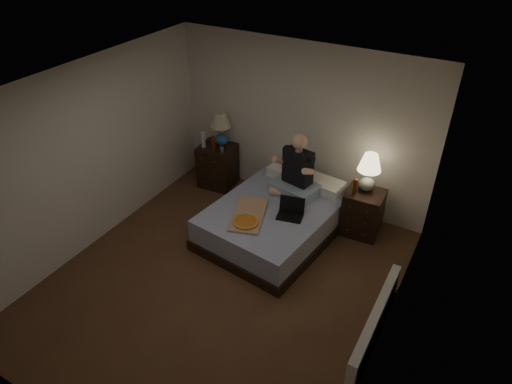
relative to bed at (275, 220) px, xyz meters
The scene contains 19 objects.
floor 1.23m from the bed, 96.50° to the right, with size 4.00×4.50×0.00m, color brown.
ceiling 2.56m from the bed, 96.50° to the right, with size 4.00×4.50×0.00m, color white.
wall_back 1.46m from the bed, 97.38° to the left, with size 4.00×2.50×0.00m, color silver.
wall_front 3.59m from the bed, 92.27° to the right, with size 4.00×2.50×0.00m, color silver.
wall_left 2.65m from the bed, 150.74° to the right, with size 4.50×2.50×0.00m, color silver.
wall_right 2.43m from the bed, 32.71° to the right, with size 4.50×2.50×0.00m, color silver.
bed is the anchor object (origin of this frame).
nightstand_left 1.62m from the bed, 153.33° to the left, with size 0.55×0.50×0.72m, color black.
nightstand_right 1.25m from the bed, 31.80° to the left, with size 0.52×0.47×0.68m, color black.
lamp_left 1.79m from the bed, 149.83° to the left, with size 0.32×0.32×0.56m, color #295599, non-canonical shape.
lamp_right 1.46m from the bed, 35.20° to the left, with size 0.32×0.32×0.56m, color gray, non-canonical shape.
water_bottle 1.82m from the bed, 159.36° to the left, with size 0.07×0.07×0.25m, color silver.
soda_can 1.49m from the bed, 154.52° to the left, with size 0.07×0.07×0.10m, color #A2A39E.
beer_bottle_left 1.65m from the bed, 156.70° to the left, with size 0.06×0.06×0.23m, color #551C0C.
beer_bottle_right 1.21m from the bed, 31.68° to the left, with size 0.06×0.06×0.23m, color #55260C.
person 0.83m from the bed, 77.11° to the left, with size 0.66×0.52×0.93m, color black, non-canonical shape.
laptop 0.49m from the bed, 24.16° to the right, with size 0.34×0.28×0.24m, color black, non-canonical shape.
pizza_box 0.65m from the bed, 103.57° to the right, with size 0.40×0.76×0.08m, color tan, non-canonical shape.
radiator 2.08m from the bed, 30.49° to the right, with size 0.10×1.60×0.40m, color silver.
Camera 1 is at (2.45, -3.44, 4.16)m, focal length 32.00 mm.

